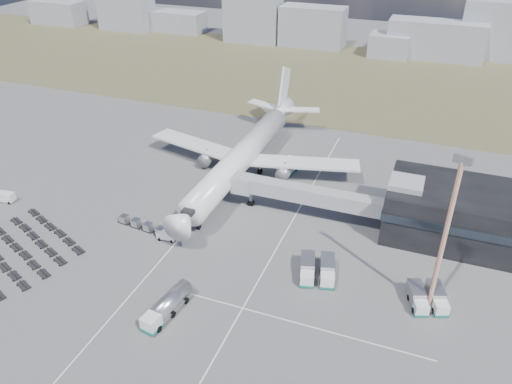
% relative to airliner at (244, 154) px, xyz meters
% --- Properties ---
extents(ground, '(420.00, 420.00, 0.00)m').
position_rel_airliner_xyz_m(ground, '(0.00, -32.38, -5.29)').
color(ground, '#565659').
rests_on(ground, ground).
extents(grass_strip, '(420.00, 90.00, 0.01)m').
position_rel_airliner_xyz_m(grass_strip, '(0.00, 77.62, -5.29)').
color(grass_strip, brown).
rests_on(grass_strip, ground).
extents(lane_markings, '(47.12, 110.00, 0.01)m').
position_rel_airliner_xyz_m(lane_markings, '(9.77, -29.38, -5.29)').
color(lane_markings, silver).
rests_on(lane_markings, ground).
extents(terminal, '(30.40, 16.40, 11.00)m').
position_rel_airliner_xyz_m(terminal, '(47.77, -8.41, -0.04)').
color(terminal, black).
rests_on(terminal, ground).
extents(jet_bridge, '(30.30, 3.80, 7.05)m').
position_rel_airliner_xyz_m(jet_bridge, '(15.90, -11.95, -0.24)').
color(jet_bridge, '#939399').
rests_on(jet_bridge, ground).
extents(airliner, '(51.59, 64.53, 17.62)m').
position_rel_airliner_xyz_m(airliner, '(0.00, 0.00, 0.00)').
color(airliner, white).
rests_on(airliner, ground).
extents(skyline, '(303.27, 23.39, 23.58)m').
position_rel_airliner_xyz_m(skyline, '(4.82, 117.66, 4.17)').
color(skyline, '#90949E').
rests_on(skyline, ground).
extents(fuel_tanker, '(3.90, 10.19, 3.21)m').
position_rel_airliner_xyz_m(fuel_tanker, '(5.72, -45.59, -3.69)').
color(fuel_tanker, white).
rests_on(fuel_tanker, ground).
extents(pushback_tug, '(3.68, 2.29, 1.56)m').
position_rel_airliner_xyz_m(pushback_tug, '(-4.00, -28.45, -4.51)').
color(pushback_tug, white).
rests_on(pushback_tug, ground).
extents(utility_van, '(4.19, 2.36, 2.15)m').
position_rel_airliner_xyz_m(utility_van, '(-42.33, -28.84, -4.22)').
color(utility_van, white).
rests_on(utility_van, ground).
extents(catering_truck, '(3.57, 6.77, 2.96)m').
position_rel_airliner_xyz_m(catering_truck, '(9.14, 3.92, -3.78)').
color(catering_truck, white).
rests_on(catering_truck, ground).
extents(service_trucks_near, '(7.13, 7.95, 2.73)m').
position_rel_airliner_xyz_m(service_trucks_near, '(24.84, -28.92, -3.81)').
color(service_trucks_near, white).
rests_on(service_trucks_near, ground).
extents(service_trucks_far, '(7.00, 7.61, 2.50)m').
position_rel_airliner_xyz_m(service_trucks_far, '(42.57, -29.29, -3.93)').
color(service_trucks_far, white).
rests_on(service_trucks_far, ground).
extents(uld_row, '(11.21, 2.86, 1.54)m').
position_rel_airliner_xyz_m(uld_row, '(-10.15, -27.34, -4.37)').
color(uld_row, black).
rests_on(uld_row, ground).
extents(baggage_dollies, '(27.84, 24.22, 0.64)m').
position_rel_airliner_xyz_m(baggage_dollies, '(-28.46, -41.12, -4.97)').
color(baggage_dollies, black).
rests_on(baggage_dollies, ground).
extents(floodlight_mast, '(2.52, 2.05, 26.50)m').
position_rel_airliner_xyz_m(floodlight_mast, '(42.95, -30.00, 7.99)').
color(floodlight_mast, '#CA4E20').
rests_on(floodlight_mast, ground).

